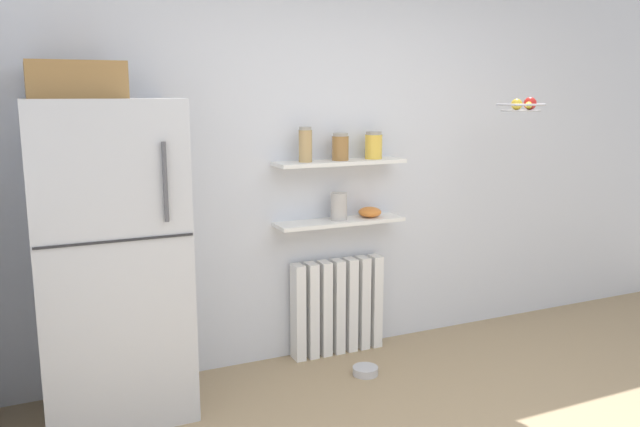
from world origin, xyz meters
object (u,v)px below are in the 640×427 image
radiator (337,306)px  storage_jar_1 (340,147)px  storage_jar_2 (374,145)px  shelf_bowl (370,212)px  refrigerator (109,254)px  hanging_fruit_basket (523,106)px  storage_jar_0 (305,145)px  vase (339,207)px  pet_food_bowl (365,371)px

radiator → storage_jar_1: 1.09m
storage_jar_2 → shelf_bowl: storage_jar_2 is taller
storage_jar_2 → storage_jar_1: bearing=-180.0°
refrigerator → radiator: bearing=8.9°
radiator → shelf_bowl: size_ratio=4.22×
shelf_bowl → hanging_fruit_basket: (0.87, -0.45, 0.71)m
radiator → hanging_fruit_basket: hanging_fruit_basket is taller
storage_jar_1 → shelf_bowl: storage_jar_1 is taller
storage_jar_0 → shelf_bowl: size_ratio=1.43×
storage_jar_1 → vase: size_ratio=0.98×
refrigerator → vase: bearing=7.8°
refrigerator → storage_jar_1: size_ratio=10.83×
storage_jar_0 → vase: bearing=0.0°
vase → pet_food_bowl: size_ratio=1.11×
vase → pet_food_bowl: (0.01, -0.37, -1.00)m
storage_jar_0 → hanging_fruit_basket: size_ratio=0.71×
storage_jar_0 → storage_jar_2: size_ratio=1.23×
storage_jar_1 → pet_food_bowl: (0.00, -0.37, -1.39)m
storage_jar_0 → hanging_fruit_basket: 1.44m
refrigerator → storage_jar_0: size_ratio=8.63×
refrigerator → shelf_bowl: refrigerator is taller
storage_jar_1 → hanging_fruit_basket: 1.21m
shelf_bowl → hanging_fruit_basket: hanging_fruit_basket is taller
hanging_fruit_basket → storage_jar_1: bearing=157.9°
radiator → storage_jar_0: size_ratio=2.94×
radiator → storage_jar_0: 1.14m
refrigerator → storage_jar_2: bearing=6.7°
refrigerator → storage_jar_0: 1.37m
radiator → hanging_fruit_basket: size_ratio=2.10×
radiator → pet_food_bowl: radiator is taller
storage_jar_0 → vase: storage_jar_0 is taller
refrigerator → storage_jar_2: size_ratio=10.66×
storage_jar_1 → pet_food_bowl: size_ratio=1.09×
refrigerator → storage_jar_2: refrigerator is taller
refrigerator → hanging_fruit_basket: bearing=-5.3°
radiator → hanging_fruit_basket: bearing=-23.4°
refrigerator → hanging_fruit_basket: (2.59, -0.24, 0.77)m
storage_jar_0 → shelf_bowl: bearing=0.0°
pet_food_bowl → radiator: bearing=90.0°
pet_food_bowl → vase: bearing=91.4°
refrigerator → hanging_fruit_basket: size_ratio=6.16×
storage_jar_0 → vase: size_ratio=1.23×
storage_jar_0 → storage_jar_1: storage_jar_0 is taller
refrigerator → storage_jar_1: refrigerator is taller
storage_jar_0 → vase: (0.24, 0.00, -0.41)m
storage_jar_2 → shelf_bowl: 0.45m
storage_jar_1 → pet_food_bowl: storage_jar_1 is taller
radiator → storage_jar_0: storage_jar_0 is taller
vase → storage_jar_2: bearing=0.0°
storage_jar_1 → pet_food_bowl: bearing=-90.0°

